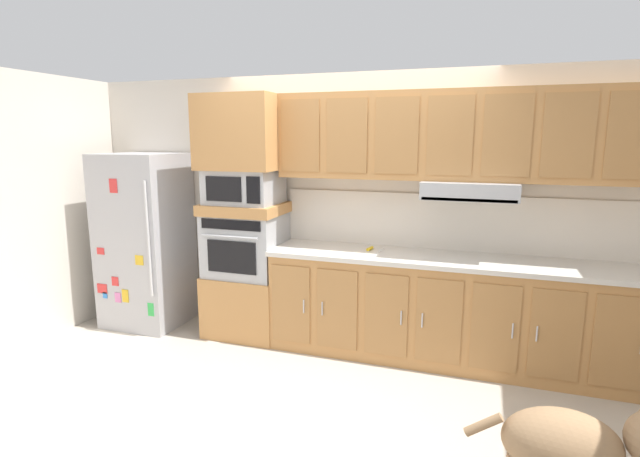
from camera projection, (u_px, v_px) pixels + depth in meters
ground_plane at (316, 382)px, 3.83m from camera, size 9.60×9.60×0.00m
back_kitchen_wall at (353, 208)px, 4.64m from camera, size 6.20×0.12×2.50m
side_panel_left at (31, 210)px, 4.48m from camera, size 0.12×7.10×2.50m
refrigerator at (145, 240)px, 4.96m from camera, size 0.76×0.73×1.76m
oven_base_cabinet at (248, 303)px, 4.78m from camera, size 0.74×0.62×0.60m
built_in_oven at (246, 244)px, 4.67m from camera, size 0.70×0.62×0.60m
appliance_mid_shelf at (245, 208)px, 4.60m from camera, size 0.74×0.62×0.10m
microwave at (244, 186)px, 4.56m from camera, size 0.64×0.54×0.32m
appliance_upper_cabinet at (243, 133)px, 4.47m from camera, size 0.74×0.62×0.68m
lower_cabinet_run at (442, 311)px, 4.17m from camera, size 2.99×0.63×0.88m
countertop_slab at (444, 259)px, 4.09m from camera, size 3.03×0.64×0.04m
backsplash_panel at (448, 222)px, 4.30m from camera, size 3.03×0.02×0.50m
upper_cabinet_with_hood at (452, 139)px, 4.01m from camera, size 2.99×0.48×0.88m
screwdriver at (371, 249)px, 4.33m from camera, size 0.15×0.13×0.03m
dog at (582, 448)px, 2.25m from camera, size 1.03×0.35×0.74m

